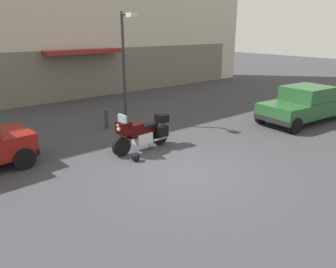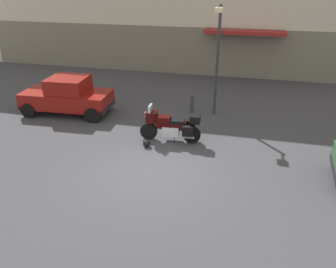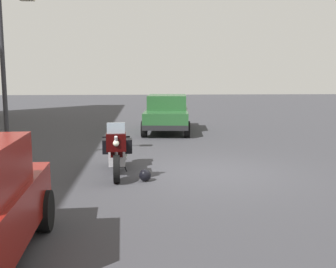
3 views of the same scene
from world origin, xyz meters
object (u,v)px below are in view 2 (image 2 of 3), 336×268
Objects in this scene: streetlamp_curbside at (218,51)px; bollard_curbside at (192,103)px; helmet at (147,143)px; car_hatchback_near at (67,96)px; motorcycle at (171,126)px.

bollard_curbside is at bearing 176.48° from streetlamp_curbside.
car_hatchback_near is at bearing 151.99° from helmet.
car_hatchback_near reaches higher than motorcycle.
bollard_curbside is at bearing -168.76° from car_hatchback_near.
helmet is 4.88m from streetlamp_curbside.
car_hatchback_near reaches higher than helmet.
car_hatchback_near is 0.87× the size of streetlamp_curbside.
car_hatchback_near is 5.47m from bollard_curbside.
streetlamp_curbside is (1.25, 2.89, 2.17)m from motorcycle.
bollard_curbside is (5.28, 1.36, -0.37)m from car_hatchback_near.
car_hatchback_near is (-5.03, 1.60, 0.19)m from motorcycle.
helmet is at bearing 39.39° from motorcycle.
motorcycle is at bearing -113.33° from streetlamp_curbside.
streetlamp_curbside is (1.99, 3.57, 2.65)m from helmet.
streetlamp_curbside is 5.57× the size of bollard_curbside.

